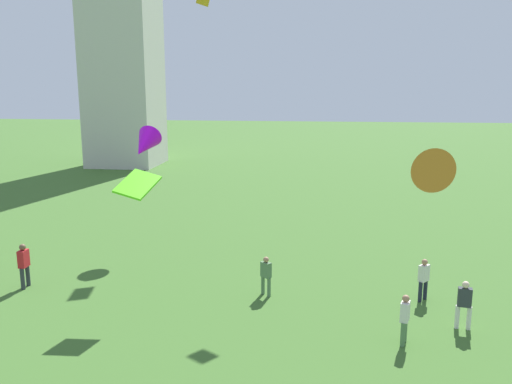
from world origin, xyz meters
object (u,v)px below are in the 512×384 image
object	(u,v)px
person_0	(405,316)
person_5	(464,302)
kite_flying_1	(138,184)
person_3	(424,277)
kite_flying_0	(443,177)
kite_flying_2	(144,145)
kite_flying_4	(203,0)
person_2	(266,274)
person_4	(24,263)

from	to	relation	value
person_0	person_5	size ratio (longest dim) A/B	0.98
person_5	kite_flying_1	xyz separation A→B (m)	(-11.65, 1.22, 3.54)
person_3	kite_flying_0	distance (m)	4.85
kite_flying_0	person_3	bearing A→B (deg)	-60.67
person_0	kite_flying_2	world-z (taller)	kite_flying_2
kite_flying_2	kite_flying_4	distance (m)	9.29
person_2	person_5	size ratio (longest dim) A/B	0.93
person_2	kite_flying_1	distance (m)	6.01
person_0	person_5	distance (m)	2.53
person_2	kite_flying_0	bearing A→B (deg)	21.76
person_0	kite_flying_4	bearing A→B (deg)	51.66
kite_flying_0	kite_flying_1	world-z (taller)	kite_flying_0
person_0	person_3	distance (m)	3.82
kite_flying_1	kite_flying_2	distance (m)	6.79
kite_flying_0	kite_flying_4	size ratio (longest dim) A/B	2.50
person_0	kite_flying_4	distance (m)	20.67
person_3	person_4	world-z (taller)	person_4
person_0	kite_flying_1	bearing A→B (deg)	92.87
kite_flying_0	kite_flying_2	distance (m)	14.73
person_4	person_5	size ratio (longest dim) A/B	1.09
kite_flying_1	kite_flying_2	world-z (taller)	kite_flying_2
person_0	kite_flying_1	size ratio (longest dim) A/B	0.97
person_4	kite_flying_1	world-z (taller)	kite_flying_1
person_4	person_5	bearing A→B (deg)	-96.82
person_5	kite_flying_4	bearing A→B (deg)	141.93
person_3	kite_flying_0	xyz separation A→B (m)	(-0.09, -2.28, 4.28)
person_4	kite_flying_2	distance (m)	7.98
person_4	kite_flying_0	distance (m)	16.39
person_0	kite_flying_1	distance (m)	10.46
kite_flying_2	person_4	bearing A→B (deg)	-112.12
person_2	person_4	size ratio (longest dim) A/B	0.86
kite_flying_0	kite_flying_2	size ratio (longest dim) A/B	1.25
person_2	person_5	xyz separation A→B (m)	(6.92, -2.07, 0.07)
person_5	kite_flying_2	world-z (taller)	kite_flying_2
person_2	person_5	world-z (taller)	person_5
person_0	person_3	bearing A→B (deg)	-1.16
person_0	kite_flying_4	xyz separation A→B (m)	(-9.43, 14.10, 11.80)
person_2	person_3	size ratio (longest dim) A/B	0.95
person_4	kite_flying_1	size ratio (longest dim) A/B	1.08
person_4	kite_flying_4	world-z (taller)	kite_flying_4
person_3	kite_flying_4	distance (m)	19.06
kite_flying_2	person_2	bearing A→B (deg)	-34.44
person_0	person_2	distance (m)	5.86
person_4	kite_flying_2	xyz separation A→B (m)	(3.19, 6.01, 4.17)
person_0	person_2	world-z (taller)	person_0
kite_flying_0	kite_flying_4	xyz separation A→B (m)	(-10.59, 12.77, 7.52)
person_0	person_4	xyz separation A→B (m)	(-14.60, 3.02, 0.11)
person_2	kite_flying_2	size ratio (longest dim) A/B	0.73
person_2	kite_flying_0	distance (m)	7.62
person_5	kite_flying_0	bearing A→B (deg)	-170.11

